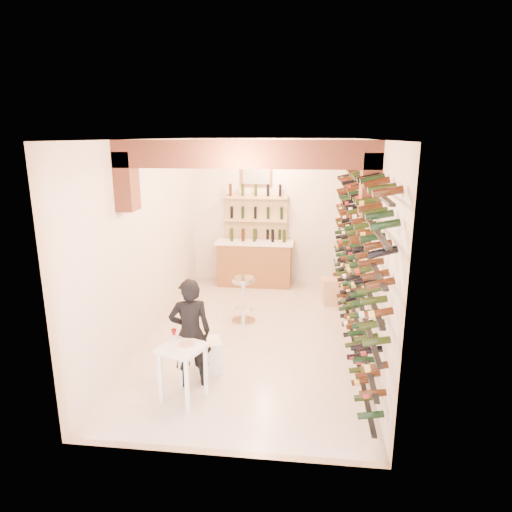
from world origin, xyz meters
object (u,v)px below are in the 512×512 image
Objects in this scene: back_counter at (255,262)px; person at (190,333)px; wine_rack at (351,248)px; chrome_barstool at (243,297)px; white_stool at (208,356)px; crate_lower at (333,298)px; tasting_table at (183,356)px.

back_counter is 4.31m from person.
wine_rack is 6.84× the size of chrome_barstool.
white_stool is (-0.21, -3.90, -0.30)m from back_counter.
back_counter is 2.03m from crate_lower.
crate_lower is (1.70, -1.04, -0.40)m from back_counter.
back_counter is at bearing 86.91° from white_stool.
white_stool reaches higher than crate_lower.
back_counter reaches higher than crate_lower.
white_stool is at bearing -123.72° from crate_lower.
crate_lower is (-0.13, 1.61, -1.42)m from wine_rack.
white_stool is 3.44m from crate_lower.
wine_rack is 2.15m from crate_lower.
tasting_table is 1.92× the size of white_stool.
white_stool is at bearing -98.26° from chrome_barstool.
person is (-2.17, -1.65, -0.80)m from wine_rack.
person is 3.90m from crate_lower.
tasting_table is at bearing -99.16° from chrome_barstool.
wine_rack is 3.11m from tasting_table.
person reaches higher than chrome_barstool.
back_counter is at bearing -112.37° from person.
chrome_barstool is (0.26, 1.79, 0.25)m from white_stool.
person is (-0.13, -0.40, 0.52)m from white_stool.
wine_rack is at bearing -55.34° from back_counter.
back_counter is at bearing 124.66° from wine_rack.
tasting_table is (-2.19, -1.99, -0.95)m from wine_rack.
back_counter is at bearing 148.62° from crate_lower.
wine_rack reaches higher than tasting_table.
chrome_barstool is (0.41, 2.52, -0.11)m from tasting_table.
back_counter is (-1.83, 2.65, -1.02)m from wine_rack.
white_stool is 0.31× the size of person.
person is 3.49× the size of crate_lower.
person is at bearing -122.10° from crate_lower.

